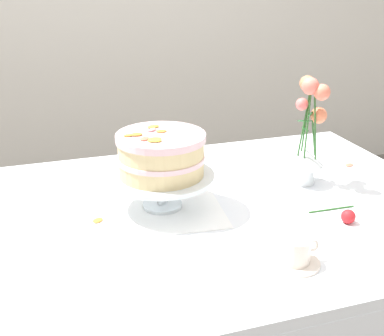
{
  "coord_description": "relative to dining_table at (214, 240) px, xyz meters",
  "views": [
    {
      "loc": [
        -0.44,
        -1.19,
        1.37
      ],
      "look_at": [
        -0.05,
        0.01,
        0.86
      ],
      "focal_mm": 47.23,
      "sensor_mm": 36.0,
      "label": 1
    }
  ],
  "objects": [
    {
      "name": "fallen_rose",
      "position": [
        0.31,
        -0.17,
        0.11
      ],
      "size": [
        0.14,
        0.1,
        0.04
      ],
      "color": "#2D6028",
      "rests_on": "dining_table"
    },
    {
      "name": "linen_napkin",
      "position": [
        -0.13,
        0.07,
        0.09
      ],
      "size": [
        0.35,
        0.35,
        0.0
      ],
      "primitive_type": "cube",
      "rotation": [
        0.0,
        0.0,
        -0.1
      ],
      "color": "white",
      "rests_on": "dining_table"
    },
    {
      "name": "layer_cake",
      "position": [
        -0.13,
        0.07,
        0.25
      ],
      "size": [
        0.24,
        0.24,
        0.12
      ],
      "color": "beige",
      "rests_on": "cake_stand"
    },
    {
      "name": "flower_vase",
      "position": [
        0.33,
        0.09,
        0.24
      ],
      "size": [
        0.11,
        0.12,
        0.33
      ],
      "color": "silver",
      "rests_on": "dining_table"
    },
    {
      "name": "loose_petal_1",
      "position": [
        -0.31,
        0.04,
        0.09
      ],
      "size": [
        0.04,
        0.04,
        0.01
      ],
      "primitive_type": "ellipsoid",
      "rotation": [
        0.0,
        0.0,
        3.93
      ],
      "color": "orange",
      "rests_on": "dining_table"
    },
    {
      "name": "dining_table",
      "position": [
        0.0,
        0.0,
        0.0
      ],
      "size": [
        1.4,
        1.0,
        0.74
      ],
      "color": "white",
      "rests_on": "ground"
    },
    {
      "name": "cake_stand",
      "position": [
        -0.13,
        0.07,
        0.17
      ],
      "size": [
        0.29,
        0.29,
        0.1
      ],
      "color": "silver",
      "rests_on": "linen_napkin"
    },
    {
      "name": "teacup",
      "position": [
        0.08,
        -0.3,
        0.12
      ],
      "size": [
        0.12,
        0.12,
        0.07
      ],
      "color": "silver",
      "rests_on": "dining_table"
    },
    {
      "name": "loose_petal_0",
      "position": [
        0.55,
        0.18,
        0.09
      ],
      "size": [
        0.05,
        0.04,
        0.0
      ],
      "primitive_type": "ellipsoid",
      "rotation": [
        0.0,
        0.0,
        3.74
      ],
      "color": "#E56B51",
      "rests_on": "dining_table"
    }
  ]
}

